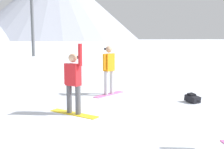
{
  "coord_description": "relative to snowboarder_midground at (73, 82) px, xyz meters",
  "views": [
    {
      "loc": [
        -2.03,
        -4.62,
        2.1
      ],
      "look_at": [
        1.5,
        2.92,
        1.0
      ],
      "focal_mm": 44.02,
      "sensor_mm": 36.0,
      "label": 1
    }
  ],
  "objects": [
    {
      "name": "snowboarder_midground",
      "position": [
        0.0,
        0.0,
        0.0
      ],
      "size": [
        1.05,
        1.48,
        1.96
      ],
      "color": "yellow",
      "rests_on": "ground_plane"
    },
    {
      "name": "snowboarder_background",
      "position": [
        1.99,
        2.0,
        0.05
      ],
      "size": [
        1.43,
        0.87,
        1.82
      ],
      "color": "pink",
      "rests_on": "ground_plane"
    },
    {
      "name": "backpack_black",
      "position": [
        3.96,
        -0.31,
        -0.78
      ],
      "size": [
        0.36,
        0.54,
        0.3
      ],
      "color": "black",
      "rests_on": "ground_plane"
    },
    {
      "name": "ground_plane",
      "position": [
        -0.17,
        -2.57,
        -0.92
      ],
      "size": [
        800.0,
        800.0,
        0.0
      ],
      "primitive_type": "plane",
      "color": "silver"
    },
    {
      "name": "ski_lift_tower",
      "position": [
        3.18,
        26.02,
        4.47
      ],
      "size": [
        2.92,
        0.36,
        9.52
      ],
      "color": "#595B60",
      "rests_on": "ground_plane"
    },
    {
      "name": "peak_central_summit",
      "position": [
        62.88,
        254.65,
        35.25
      ],
      "size": [
        157.57,
        157.57,
        69.22
      ],
      "color": "#9EA3B2",
      "rests_on": "ground_plane"
    }
  ]
}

